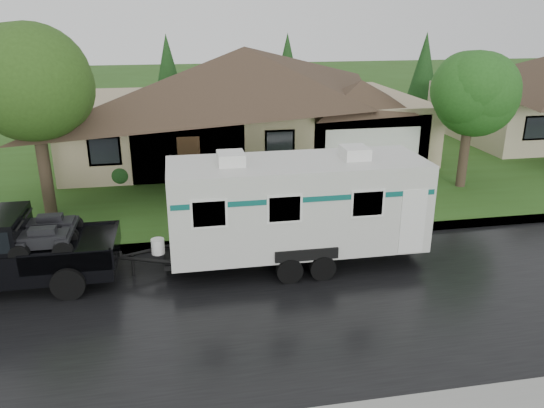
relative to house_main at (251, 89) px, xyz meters
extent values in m
plane|color=#2C5119|center=(-2.29, -13.84, -3.59)|extent=(140.00, 140.00, 0.00)
cube|color=black|center=(-2.29, -15.84, -3.59)|extent=(140.00, 8.00, 0.01)
cube|color=gray|center=(-2.29, -11.59, -3.52)|extent=(140.00, 0.50, 0.15)
cube|color=#2C5119|center=(-2.29, 1.16, -3.52)|extent=(140.00, 26.00, 0.15)
cube|color=tan|center=(-0.29, 0.16, -1.94)|extent=(18.00, 10.00, 3.00)
pyramid|color=#39271F|center=(-0.29, 0.16, 2.16)|extent=(19.44, 10.80, 2.60)
cube|color=tan|center=(5.11, -2.84, -2.09)|extent=(5.76, 4.00, 2.70)
cylinder|color=#382B1E|center=(-8.94, -7.85, -1.89)|extent=(0.46, 0.46, 3.10)
sphere|color=#36601F|center=(-8.94, -7.85, 1.50)|extent=(4.28, 4.28, 4.28)
cylinder|color=#382B1E|center=(8.24, -7.57, -2.13)|extent=(0.41, 0.41, 2.62)
sphere|color=#2C6B22|center=(8.24, -7.57, 0.74)|extent=(3.62, 3.62, 3.62)
sphere|color=#143814|center=(-6.59, -4.54, -2.94)|extent=(1.00, 1.00, 1.00)
sphere|color=#143814|center=(-2.39, -4.54, -2.94)|extent=(1.00, 1.00, 1.00)
sphere|color=#143814|center=(1.81, -4.54, -2.94)|extent=(1.00, 1.00, 1.00)
sphere|color=#143814|center=(6.01, -4.54, -2.94)|extent=(1.00, 1.00, 1.00)
cube|color=black|center=(-7.18, -13.37, -2.52)|extent=(2.41, 2.08, 0.07)
cylinder|color=black|center=(-7.18, -14.44, -3.13)|extent=(0.92, 0.35, 0.92)
cylinder|color=black|center=(-7.18, -12.29, -3.13)|extent=(0.92, 0.35, 0.92)
cube|color=silver|center=(-0.56, -13.37, -1.65)|extent=(7.66, 2.63, 2.68)
cube|color=black|center=(-0.56, -13.37, -3.15)|extent=(8.10, 1.31, 0.15)
cube|color=#0C5650|center=(-0.56, -13.37, -1.06)|extent=(7.51, 2.65, 0.15)
cube|color=white|center=(-2.54, -13.37, -0.13)|extent=(0.77, 0.88, 0.35)
cube|color=white|center=(1.19, -13.37, -0.13)|extent=(0.77, 0.88, 0.35)
cylinder|color=black|center=(-1.06, -14.66, -3.21)|extent=(0.77, 0.26, 0.77)
cylinder|color=black|center=(-1.06, -12.08, -3.21)|extent=(0.77, 0.26, 0.77)
cylinder|color=black|center=(-0.07, -14.66, -3.21)|extent=(0.77, 0.26, 0.77)
cylinder|color=black|center=(-0.07, -12.08, -3.21)|extent=(0.77, 0.26, 0.77)
camera|label=1|loc=(-4.05, -28.08, 3.82)|focal=35.00mm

